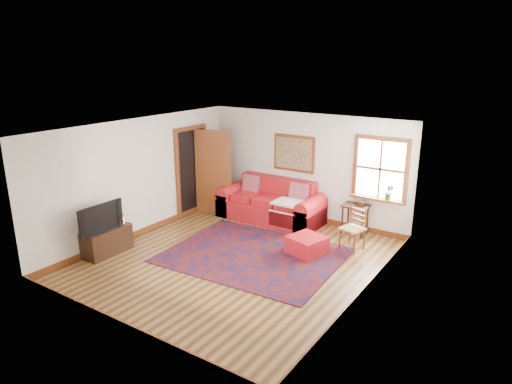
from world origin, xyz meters
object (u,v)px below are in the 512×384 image
Objects in this scene: media_cabinet at (107,241)px; side_table at (355,210)px; ladder_back_chair at (354,226)px; red_leather_sofa at (272,206)px; red_ottoman at (307,245)px.

side_table is at bearing 45.17° from media_cabinet.
side_table is at bearing 110.41° from ladder_back_chair.
side_table is 0.69× the size of media_cabinet.
side_table is 0.75× the size of ladder_back_chair.
red_leather_sofa is at bearing 166.50° from ladder_back_chair.
red_leather_sofa is 2.00m from side_table.
red_leather_sofa reaches higher than ladder_back_chair.
red_ottoman is at bearing -103.68° from side_table.
red_leather_sofa is 3.91× the size of red_ottoman.
media_cabinet is (-3.26, -2.13, 0.08)m from red_ottoman.
ladder_back_chair reaches higher than red_ottoman.
ladder_back_chair is at bearing -69.59° from side_table.
ladder_back_chair is at bearing 36.37° from media_cabinet.
ladder_back_chair is at bearing -13.50° from red_leather_sofa.
red_leather_sofa is at bearing -173.50° from side_table.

